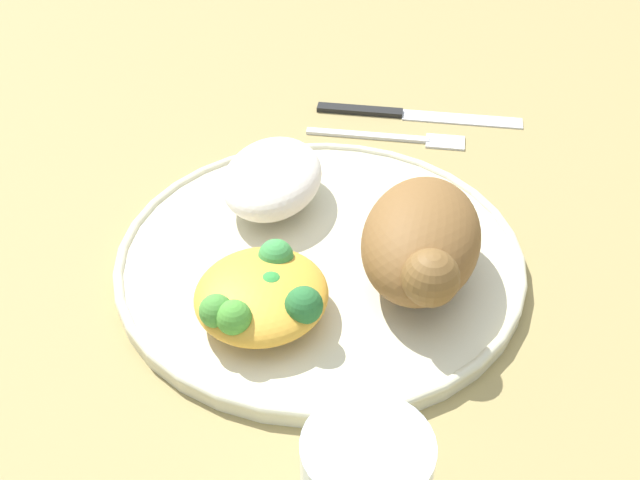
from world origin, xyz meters
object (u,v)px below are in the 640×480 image
(plate, at_px, (320,258))
(rice_pile, at_px, (272,178))
(roasted_chicken, at_px, (422,242))
(fork, at_px, (395,136))
(mac_cheese_with_broccoli, at_px, (262,295))
(knife, at_px, (401,112))

(plate, bearing_deg, rice_pile, -136.09)
(roasted_chicken, bearing_deg, fork, -166.12)
(roasted_chicken, height_order, mac_cheese_with_broccoli, roasted_chicken)
(mac_cheese_with_broccoli, bearing_deg, plate, 162.89)
(rice_pile, height_order, fork, rice_pile)
(plate, xyz_separation_m, mac_cheese_with_broccoli, (0.07, -0.02, 0.02))
(roasted_chicken, height_order, fork, roasted_chicken)
(roasted_chicken, bearing_deg, plate, -98.48)
(roasted_chicken, xyz_separation_m, mac_cheese_with_broccoli, (0.06, -0.09, -0.02))
(knife, bearing_deg, rice_pile, -22.86)
(roasted_chicken, distance_m, fork, 0.20)
(knife, bearing_deg, plate, -5.93)
(fork, bearing_deg, rice_pile, -29.48)
(plate, bearing_deg, knife, 174.07)
(roasted_chicken, bearing_deg, mac_cheese_with_broccoli, -57.86)
(fork, bearing_deg, mac_cheese_with_broccoli, -10.30)
(mac_cheese_with_broccoli, xyz_separation_m, knife, (-0.29, 0.04, -0.03))
(plate, relative_size, rice_pile, 2.94)
(plate, relative_size, fork, 2.05)
(rice_pile, xyz_separation_m, mac_cheese_with_broccoli, (0.12, 0.03, -0.00))
(roasted_chicken, xyz_separation_m, knife, (-0.24, -0.05, -0.04))
(roasted_chicken, bearing_deg, knife, -168.27)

